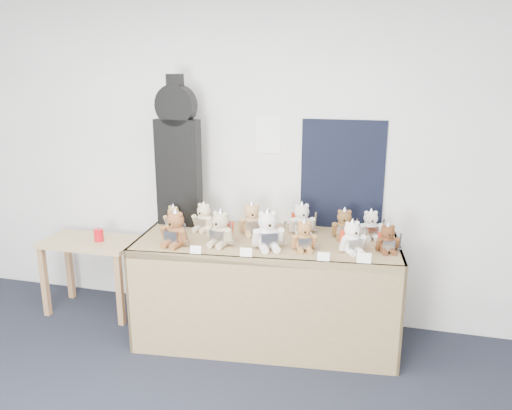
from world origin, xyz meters
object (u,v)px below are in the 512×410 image
(teddy_front_left, at_px, (220,230))
(teddy_front_centre, at_px, (268,231))
(teddy_back_centre_right, at_px, (302,220))
(side_table, at_px, (91,253))
(teddy_back_far_left, at_px, (173,218))
(teddy_back_left, at_px, (204,218))
(teddy_back_end, at_px, (371,226))
(teddy_front_far_right, at_px, (352,238))
(guitar_case, at_px, (178,154))
(teddy_front_far_left, at_px, (175,230))
(teddy_front_end, at_px, (387,240))
(teddy_back_centre_left, at_px, (252,220))
(teddy_front_right, at_px, (304,237))
(display_table, at_px, (266,264))
(red_cup, at_px, (99,235))
(teddy_back_right, at_px, (344,225))

(teddy_front_left, height_order, teddy_front_centre, teddy_front_centre)
(teddy_front_centre, height_order, teddy_back_centre_right, teddy_front_centre)
(side_table, xyz_separation_m, teddy_back_far_left, (0.79, 0.01, 0.37))
(teddy_back_left, bearing_deg, teddy_back_end, 18.10)
(teddy_front_far_right, bearing_deg, guitar_case, 136.98)
(guitar_case, distance_m, teddy_front_far_left, 0.72)
(teddy_back_centre_right, bearing_deg, side_table, 161.27)
(side_table, bearing_deg, teddy_front_end, -3.22)
(teddy_front_far_right, relative_size, teddy_back_left, 1.03)
(teddy_front_left, relative_size, teddy_back_centre_left, 1.05)
(teddy_front_left, xyz_separation_m, teddy_front_right, (0.62, 0.05, -0.02))
(display_table, bearing_deg, teddy_back_far_left, 164.00)
(teddy_front_end, relative_size, teddy_back_far_left, 1.05)
(red_cup, height_order, teddy_back_right, teddy_back_right)
(teddy_front_centre, distance_m, teddy_back_right, 0.64)
(teddy_front_centre, distance_m, teddy_back_far_left, 0.90)
(teddy_back_far_left, bearing_deg, teddy_front_end, 10.70)
(teddy_front_far_left, distance_m, teddy_back_right, 1.29)
(red_cup, relative_size, teddy_front_end, 0.46)
(red_cup, height_order, teddy_back_end, teddy_back_end)
(teddy_front_right, xyz_separation_m, teddy_back_left, (-0.87, 0.26, 0.00))
(teddy_front_right, bearing_deg, teddy_front_left, 168.54)
(guitar_case, bearing_deg, teddy_back_end, 5.03)
(teddy_back_centre_left, distance_m, teddy_back_right, 0.72)
(teddy_front_centre, bearing_deg, teddy_back_centre_right, 41.04)
(red_cup, xyz_separation_m, teddy_back_far_left, (0.69, 0.02, 0.20))
(teddy_front_right, bearing_deg, red_cup, 157.58)
(teddy_front_left, bearing_deg, guitar_case, 149.75)
(teddy_front_centre, bearing_deg, side_table, 146.46)
(teddy_front_far_left, distance_m, teddy_front_right, 0.95)
(teddy_front_far_left, height_order, teddy_back_far_left, teddy_front_far_left)
(side_table, xyz_separation_m, red_cup, (0.10, -0.01, 0.18))
(display_table, distance_m, teddy_back_right, 0.68)
(teddy_front_far_left, distance_m, teddy_front_far_right, 1.29)
(teddy_front_far_right, bearing_deg, display_table, 145.36)
(guitar_case, height_order, teddy_back_centre_right, guitar_case)
(guitar_case, bearing_deg, red_cup, -164.57)
(teddy_back_left, bearing_deg, teddy_front_centre, -13.39)
(red_cup, xyz_separation_m, teddy_front_right, (1.82, -0.21, 0.21))
(red_cup, distance_m, teddy_back_far_left, 0.72)
(teddy_back_far_left, bearing_deg, guitar_case, 99.68)
(teddy_front_far_left, xyz_separation_m, teddy_back_right, (1.20, 0.49, -0.02))
(red_cup, height_order, teddy_front_far_left, teddy_front_far_left)
(teddy_back_centre_right, bearing_deg, teddy_front_centre, -137.62)
(teddy_front_left, relative_size, teddy_back_far_left, 1.34)
(teddy_front_left, distance_m, teddy_back_left, 0.39)
(display_table, bearing_deg, teddy_back_centre_right, 46.18)
(teddy_front_centre, relative_size, teddy_front_far_right, 1.23)
(teddy_back_right, distance_m, teddy_back_end, 0.20)
(teddy_back_left, xyz_separation_m, teddy_back_centre_left, (0.40, 0.01, 0.01))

